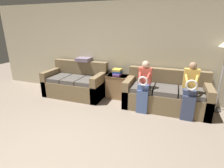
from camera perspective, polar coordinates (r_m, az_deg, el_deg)
name	(u,v)px	position (r m, az deg, el deg)	size (l,w,h in m)	color
wall_back	(114,51)	(4.96, 0.69, 10.85)	(7.99, 0.06, 2.55)	#BCB293
couch_main	(166,95)	(4.47, 17.09, -3.39)	(1.96, 0.89, 0.91)	brown
couch_side	(76,84)	(5.16, -11.60, 0.12)	(1.69, 0.92, 0.96)	brown
child_left_seated	(144,85)	(4.06, 10.38, -0.22)	(0.30, 0.37, 1.19)	#475B8E
child_right_seated	(190,89)	(4.03, 24.09, -1.52)	(0.31, 0.37, 1.23)	#384260
side_shelf	(117,86)	(4.87, 1.76, -0.73)	(0.58, 0.43, 0.64)	olive
book_stack	(117,72)	(4.76, 1.77, 3.85)	(0.24, 0.30, 0.18)	#7A4284
throw_pillow	(84,59)	(5.20, -9.03, 7.98)	(0.40, 0.40, 0.10)	slate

